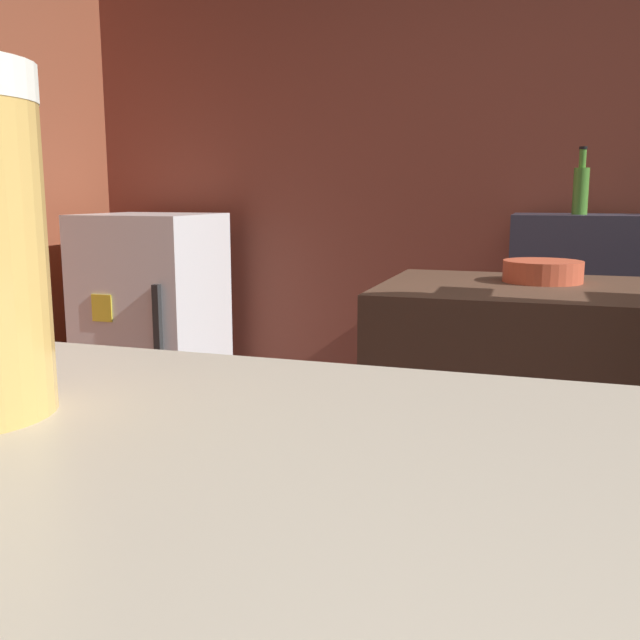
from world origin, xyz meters
The scene contains 5 objects.
wall_back centered at (0.00, 2.20, 1.35)m, with size 5.20×0.10×2.70m, color brown.
back_shelf centered at (-0.01, 1.92, 0.54)m, with size 0.86×0.36×1.07m, color #363341.
mini_fridge centered at (-2.07, 1.75, 0.53)m, with size 0.57×0.58×1.06m.
mixing_bowl centered at (-0.30, 0.78, 0.95)m, with size 0.21×0.21×0.06m, color #D25537.
bottle_hot_sauce centered at (-0.18, 1.88, 1.18)m, with size 0.06×0.06×0.27m.
Camera 1 is at (-0.28, -1.18, 1.16)m, focal length 40.08 mm.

